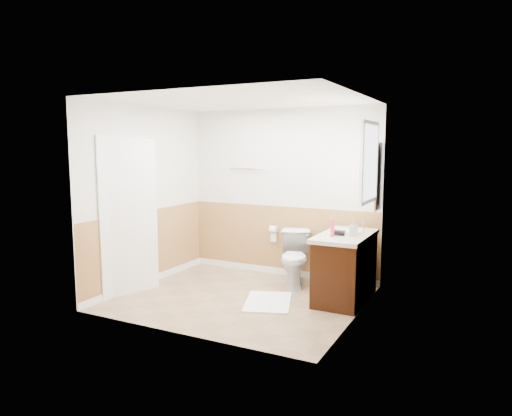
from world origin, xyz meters
The scene contains 32 objects.
floor centered at (0.00, 0.00, 0.00)m, with size 3.00×3.00×0.00m, color #8C7051.
ceiling centered at (0.00, 0.00, 2.50)m, with size 3.00×3.00×0.00m, color white.
wall_back centered at (0.00, 1.30, 1.25)m, with size 3.00×3.00×0.00m, color silver.
wall_front centered at (0.00, -1.30, 1.25)m, with size 3.00×3.00×0.00m, color silver.
wall_left centered at (-1.50, 0.00, 1.25)m, with size 3.00×3.00×0.00m, color silver.
wall_right centered at (1.50, 0.00, 1.25)m, with size 3.00×3.00×0.00m, color silver.
wainscot_back centered at (0.00, 1.29, 0.50)m, with size 3.00×3.00×0.00m, color #B9854A.
wainscot_front centered at (0.00, -1.29, 0.50)m, with size 3.00×3.00×0.00m, color #B9854A.
wainscot_left centered at (-1.49, 0.00, 0.50)m, with size 2.60×2.60×0.00m, color #B9854A.
wainscot_right centered at (1.49, 0.00, 0.50)m, with size 2.60×2.60×0.00m, color #B9854A.
toilet centered at (0.40, 0.88, 0.38)m, with size 0.42×0.74×0.76m, color silver.
bath_mat centered at (0.40, 0.00, 0.01)m, with size 0.55×0.80×0.02m, color white.
vanity_cabinet centered at (1.21, 0.56, 0.40)m, with size 0.55×1.10×0.80m, color black.
vanity_knob_left centered at (0.91, 0.46, 0.55)m, with size 0.03×0.03×0.03m, color #B7B7BE.
vanity_knob_right centered at (0.91, 0.66, 0.55)m, with size 0.03×0.03×0.03m, color #B4B4BB.
countertop centered at (1.20, 0.56, 0.83)m, with size 0.60×1.15×0.05m, color beige.
sink_basin centered at (1.21, 0.71, 0.86)m, with size 0.36×0.36×0.02m, color white.
faucet centered at (1.39, 0.71, 0.92)m, with size 0.02×0.02×0.14m, color silver.
lotion_bottle centered at (1.11, 0.30, 0.96)m, with size 0.05×0.05×0.22m, color #DE3958.
soap_dispenser centered at (1.33, 0.46, 0.95)m, with size 0.09×0.09×0.20m, color #9BA5AF.
hair_dryer_body centered at (1.16, 0.43, 0.89)m, with size 0.07×0.07×0.14m, color black.
hair_dryer_handle centered at (1.13, 0.49, 0.86)m, with size 0.03×0.03×0.07m, color black.
mirror_panel centered at (1.48, 1.10, 1.55)m, with size 0.02×0.35×0.90m, color silver.
window_frame centered at (1.47, 0.59, 1.75)m, with size 0.04×0.80×1.00m, color white.
window_glass centered at (1.49, 0.59, 1.75)m, with size 0.01×0.70×0.90m, color white.
door centered at (-1.40, -0.45, 1.02)m, with size 0.05×0.80×2.04m, color white.
door_frame centered at (-1.48, -0.45, 1.03)m, with size 0.02×0.92×2.10m, color white.
door_knob centered at (-1.34, -0.12, 0.95)m, with size 0.06×0.06×0.06m, color silver.
towel_bar centered at (-0.55, 1.25, 1.60)m, with size 0.02×0.02×0.62m, color silver.
tp_holder_bar centered at (-0.10, 1.23, 0.70)m, with size 0.02×0.02×0.14m, color silver.
tp_roll centered at (-0.10, 1.23, 0.70)m, with size 0.11×0.11×0.10m, color white.
tp_sheet centered at (-0.10, 1.23, 0.59)m, with size 0.10×0.01×0.16m, color white.
Camera 1 is at (2.82, -5.11, 1.93)m, focal length 32.87 mm.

